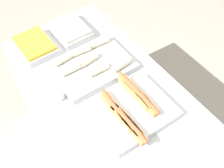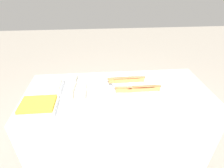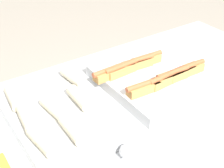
# 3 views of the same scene
# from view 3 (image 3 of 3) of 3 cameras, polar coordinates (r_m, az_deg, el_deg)

# --- Properties ---
(tray_hotdogs) EXTENTS (0.47, 0.45, 0.10)m
(tray_hotdogs) POSITION_cam_3_polar(r_m,az_deg,el_deg) (1.36, 6.95, 1.04)
(tray_hotdogs) COLOR silver
(tray_hotdogs) RESTS_ON counter
(tray_wraps) EXTENTS (0.36, 0.50, 0.10)m
(tray_wraps) POSITION_cam_3_polar(r_m,az_deg,el_deg) (1.18, -9.48, -5.44)
(tray_wraps) COLOR silver
(tray_wraps) RESTS_ON counter
(serving_spoon_near) EXTENTS (0.26, 0.05, 0.05)m
(serving_spoon_near) POSITION_cam_3_polar(r_m,az_deg,el_deg) (1.03, 1.81, -12.76)
(serving_spoon_near) COLOR #B2B5BA
(serving_spoon_near) RESTS_ON counter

